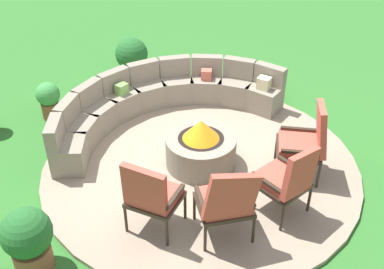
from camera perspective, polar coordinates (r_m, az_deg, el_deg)
ground_plane at (r=6.71m, az=1.05°, el=-3.94°), size 24.00×24.00×0.00m
patio_circle at (r=6.69m, az=1.05°, el=-3.74°), size 4.45×4.45×0.06m
fire_pit at (r=6.50m, az=1.08°, el=-1.59°), size 0.98×0.98×0.72m
curved_stone_bench at (r=7.55m, az=-4.04°, el=4.05°), size 3.86×1.87×0.75m
lounge_chair_front_left at (r=5.36m, az=-4.99°, el=-7.28°), size 0.73×0.75×1.03m
lounge_chair_front_right at (r=5.27m, az=4.23°, el=-8.04°), size 0.79×0.78×1.08m
lounge_chair_back_left at (r=5.68m, az=11.48°, el=-5.31°), size 0.58×0.62×1.02m
lounge_chair_back_right at (r=6.35m, az=13.81°, el=-0.67°), size 0.83×0.87×1.10m
potted_plant_1 at (r=7.95m, az=-17.05°, el=4.18°), size 0.39×0.39×0.63m
potted_plant_2 at (r=5.38m, az=-19.33°, el=-11.89°), size 0.55×0.55×0.81m
potted_plant_3 at (r=8.82m, az=-7.33°, el=9.28°), size 0.60×0.60×0.83m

